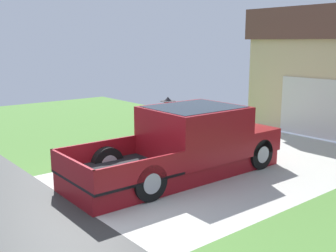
{
  "coord_description": "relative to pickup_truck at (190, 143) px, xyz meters",
  "views": [
    {
      "loc": [
        6.96,
        -3.5,
        3.27
      ],
      "look_at": [
        -1.23,
        3.2,
        1.08
      ],
      "focal_mm": 43.52,
      "sensor_mm": 36.0,
      "label": 1
    }
  ],
  "objects": [
    {
      "name": "pickup_truck",
      "position": [
        0.0,
        0.0,
        0.0
      ],
      "size": [
        2.17,
        5.63,
        1.69
      ],
      "rotation": [
        0.0,
        0.0,
        -0.02
      ],
      "color": "maroon",
      "rests_on": "ground"
    },
    {
      "name": "person_with_hat",
      "position": [
        -1.39,
        0.4,
        0.24
      ],
      "size": [
        0.5,
        0.43,
        1.76
      ],
      "rotation": [
        0.0,
        0.0,
        0.14
      ],
      "color": "black",
      "rests_on": "ground"
    },
    {
      "name": "handbag",
      "position": [
        -1.49,
        0.22,
        -0.63
      ],
      "size": [
        0.4,
        0.22,
        0.47
      ],
      "color": "beige",
      "rests_on": "ground"
    }
  ]
}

